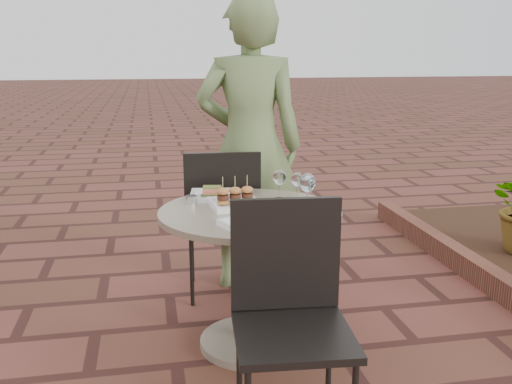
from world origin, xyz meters
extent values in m
plane|color=#592A23|center=(0.00, 0.00, 0.00)|extent=(60.00, 60.00, 0.00)
cylinder|color=gray|center=(-0.03, -0.28, 0.02)|extent=(0.52, 0.52, 0.04)
cylinder|color=gray|center=(-0.03, -0.28, 0.35)|extent=(0.08, 0.08, 0.70)
cylinder|color=gray|center=(-0.03, -0.28, 0.71)|extent=(0.90, 0.90, 0.03)
cube|color=black|center=(-0.08, 0.43, 0.45)|extent=(0.47, 0.47, 0.03)
cube|color=black|center=(-0.10, 0.23, 0.70)|extent=(0.44, 0.07, 0.46)
cylinder|color=black|center=(0.12, 0.60, 0.22)|extent=(0.02, 0.02, 0.44)
cylinder|color=black|center=(-0.25, 0.63, 0.22)|extent=(0.02, 0.02, 0.44)
cylinder|color=black|center=(0.09, 0.22, 0.22)|extent=(0.02, 0.02, 0.44)
cylinder|color=black|center=(-0.29, 0.25, 0.22)|extent=(0.02, 0.02, 0.44)
cube|color=black|center=(0.00, -1.04, 0.45)|extent=(0.47, 0.47, 0.03)
cube|color=black|center=(0.01, -0.84, 0.70)|extent=(0.44, 0.06, 0.46)
cylinder|color=black|center=(-0.18, -0.84, 0.22)|extent=(0.02, 0.02, 0.44)
cylinder|color=black|center=(0.20, -0.87, 0.22)|extent=(0.02, 0.02, 0.44)
imported|color=#5A6F3D|center=(0.12, 0.52, 0.91)|extent=(0.73, 0.55, 1.83)
cube|color=white|center=(-0.18, -0.01, 0.74)|extent=(0.26, 0.26, 0.01)
cube|color=#E57551|center=(-0.18, -0.01, 0.77)|extent=(0.11, 0.08, 0.03)
cube|color=#545A28|center=(-0.18, -0.01, 0.79)|extent=(0.10, 0.07, 0.01)
cube|color=white|center=(-0.09, -0.20, 0.74)|extent=(0.27, 0.27, 0.01)
cube|color=white|center=(-0.07, -0.56, 0.74)|extent=(0.31, 0.31, 0.01)
ellipsoid|color=#C6517F|center=(-0.11, -0.62, 0.75)|extent=(0.04, 0.03, 0.02)
cylinder|color=white|center=(0.25, -0.32, 0.73)|extent=(0.06, 0.06, 0.00)
cylinder|color=white|center=(0.25, -0.32, 0.77)|extent=(0.01, 0.01, 0.08)
ellipsoid|color=white|center=(0.25, -0.32, 0.86)|extent=(0.08, 0.08, 0.10)
cylinder|color=white|center=(0.25, -0.32, 0.86)|extent=(0.06, 0.06, 0.04)
cylinder|color=white|center=(0.16, -0.10, 0.73)|extent=(0.06, 0.06, 0.00)
cylinder|color=white|center=(0.16, -0.10, 0.77)|extent=(0.01, 0.01, 0.07)
ellipsoid|color=white|center=(0.16, -0.10, 0.85)|extent=(0.07, 0.07, 0.09)
cylinder|color=white|center=(0.25, -0.13, 0.73)|extent=(0.05, 0.05, 0.00)
cylinder|color=white|center=(0.25, -0.13, 0.77)|extent=(0.01, 0.01, 0.07)
ellipsoid|color=white|center=(0.25, -0.13, 0.84)|extent=(0.06, 0.06, 0.08)
cylinder|color=silver|center=(-0.30, -0.11, 0.75)|extent=(0.07, 0.07, 0.04)
cube|color=brown|center=(1.60, 0.30, 0.07)|extent=(0.12, 3.00, 0.15)
camera|label=1|loc=(-0.50, -2.93, 1.49)|focal=40.00mm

